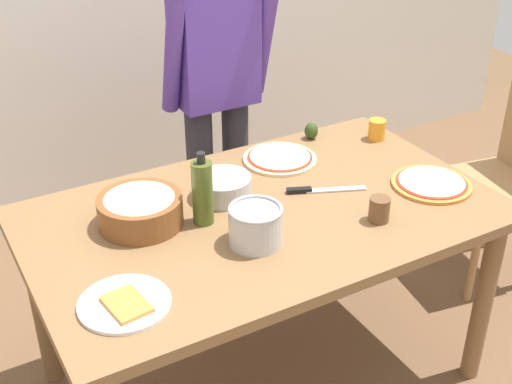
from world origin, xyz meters
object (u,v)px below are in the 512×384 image
object	(u,v)px
person_cook	(216,83)
popcorn_bowl	(140,208)
chair_wooden_right	(508,170)
steel_pot	(255,225)
pizza_raw_on_board	(280,158)
avocado	(311,131)
dining_table	(263,233)
mixing_bowl_steel	(223,187)
plate_with_slice	(125,304)
olive_oil_bottle	(202,192)
chef_knife	(316,190)
pizza_cooked_on_tray	(431,183)
cup_orange	(377,130)
cup_small_brown	(379,209)

from	to	relation	value
person_cook	popcorn_bowl	size ratio (longest dim) A/B	5.79
chair_wooden_right	steel_pot	xyz separation A→B (m)	(-1.44, -0.23, 0.29)
pizza_raw_on_board	avocado	size ratio (longest dim) A/B	4.13
chair_wooden_right	avocado	bearing A→B (deg)	158.47
chair_wooden_right	dining_table	bearing A→B (deg)	-176.96
person_cook	mixing_bowl_steel	size ratio (longest dim) A/B	8.10
plate_with_slice	olive_oil_bottle	xyz separation A→B (m)	(0.38, 0.29, 0.11)
person_cook	chef_knife	bearing A→B (deg)	-87.88
mixing_bowl_steel	steel_pot	distance (m)	0.31
dining_table	chef_knife	distance (m)	0.25
avocado	pizza_cooked_on_tray	bearing A→B (deg)	-74.33
person_cook	mixing_bowl_steel	xyz separation A→B (m)	(-0.28, -0.60, -0.14)
person_cook	pizza_raw_on_board	distance (m)	0.49
cup_orange	olive_oil_bottle	bearing A→B (deg)	-165.81
dining_table	steel_pot	world-z (taller)	steel_pot
person_cook	pizza_cooked_on_tray	distance (m)	1.01
pizza_raw_on_board	steel_pot	distance (m)	0.59
plate_with_slice	cup_orange	world-z (taller)	cup_orange
chair_wooden_right	chef_knife	xyz separation A→B (m)	(-1.09, -0.05, 0.23)
olive_oil_bottle	avocado	distance (m)	0.77
olive_oil_bottle	popcorn_bowl	bearing A→B (deg)	154.07
pizza_raw_on_board	cup_small_brown	xyz separation A→B (m)	(0.05, -0.54, 0.03)
dining_table	avocado	distance (m)	0.63
chair_wooden_right	olive_oil_bottle	xyz separation A→B (m)	(-1.53, -0.03, 0.33)
dining_table	olive_oil_bottle	xyz separation A→B (m)	(-0.21, 0.04, 0.20)
cup_small_brown	olive_oil_bottle	bearing A→B (deg)	151.15
chair_wooden_right	plate_with_slice	xyz separation A→B (m)	(-1.91, -0.32, 0.23)
cup_orange	cup_small_brown	world-z (taller)	same
olive_oil_bottle	dining_table	bearing A→B (deg)	-10.61
steel_pot	dining_table	bearing A→B (deg)	52.55
olive_oil_bottle	cup_orange	xyz separation A→B (m)	(0.91, 0.23, -0.07)
popcorn_bowl	cup_orange	distance (m)	1.10
person_cook	cup_orange	distance (m)	0.71
pizza_raw_on_board	mixing_bowl_steel	distance (m)	0.36
olive_oil_bottle	cup_small_brown	bearing A→B (deg)	-28.85
person_cook	avocado	bearing A→B (deg)	-53.24
pizza_raw_on_board	plate_with_slice	distance (m)	1.00
popcorn_bowl	mixing_bowl_steel	xyz separation A→B (m)	(0.32, 0.02, -0.02)
mixing_bowl_steel	pizza_cooked_on_tray	bearing A→B (deg)	-23.40
pizza_cooked_on_tray	person_cook	bearing A→B (deg)	114.74
dining_table	steel_pot	bearing A→B (deg)	-127.45
mixing_bowl_steel	olive_oil_bottle	size ratio (longest dim) A/B	0.78
chair_wooden_right	cup_small_brown	distance (m)	1.10
chef_knife	plate_with_slice	bearing A→B (deg)	-161.80
dining_table	cup_small_brown	bearing A→B (deg)	-38.60
mixing_bowl_steel	cup_orange	size ratio (longest dim) A/B	2.35
mixing_bowl_steel	cup_small_brown	distance (m)	0.55
person_cook	pizza_cooked_on_tray	xyz separation A→B (m)	(0.42, -0.91, -0.17)
pizza_cooked_on_tray	mixing_bowl_steel	bearing A→B (deg)	156.60
pizza_cooked_on_tray	plate_with_slice	distance (m)	1.22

